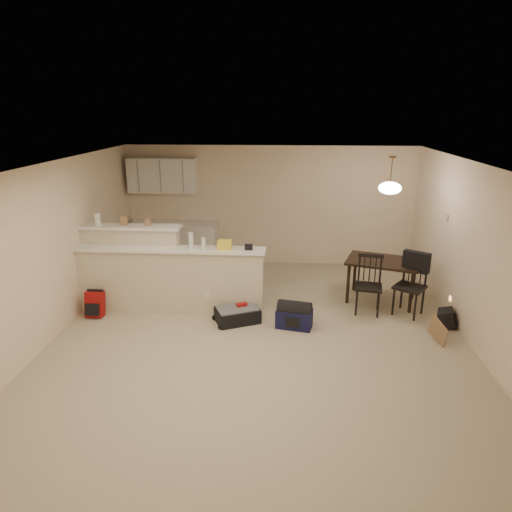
# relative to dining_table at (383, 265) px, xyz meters

# --- Properties ---
(room) EXTENTS (7.00, 7.02, 2.50)m
(room) POSITION_rel_dining_table_xyz_m (-2.02, -1.55, 0.60)
(room) COLOR #B6A78C
(room) RESTS_ON ground
(breakfast_bar) EXTENTS (3.08, 0.58, 1.39)m
(breakfast_bar) POSITION_rel_dining_table_xyz_m (-3.78, -0.57, -0.04)
(breakfast_bar) COLOR beige
(breakfast_bar) RESTS_ON ground
(upper_cabinets) EXTENTS (1.40, 0.34, 0.70)m
(upper_cabinets) POSITION_rel_dining_table_xyz_m (-4.22, 1.77, 1.25)
(upper_cabinets) COLOR white
(upper_cabinets) RESTS_ON room
(kitchen_counter) EXTENTS (1.80, 0.60, 0.90)m
(kitchen_counter) POSITION_rel_dining_table_xyz_m (-4.02, 1.64, -0.20)
(kitchen_counter) COLOR white
(kitchen_counter) RESTS_ON ground
(thermostat) EXTENTS (0.02, 0.12, 0.12)m
(thermostat) POSITION_rel_dining_table_xyz_m (0.96, 0.00, 0.85)
(thermostat) COLOR beige
(thermostat) RESTS_ON room
(jar) EXTENTS (0.10, 0.10, 0.20)m
(jar) POSITION_rel_dining_table_xyz_m (-4.74, -0.43, 0.84)
(jar) COLOR silver
(jar) RESTS_ON breakfast_bar
(cereal_box) EXTENTS (0.10, 0.07, 0.16)m
(cereal_box) POSITION_rel_dining_table_xyz_m (-4.30, -0.43, 0.82)
(cereal_box) COLOR #926F4B
(cereal_box) RESTS_ON breakfast_bar
(small_box) EXTENTS (0.08, 0.06, 0.12)m
(small_box) POSITION_rel_dining_table_xyz_m (-3.91, -0.43, 0.80)
(small_box) COLOR #926F4B
(small_box) RESTS_ON breakfast_bar
(bottle_a) EXTENTS (0.07, 0.07, 0.26)m
(bottle_a) POSITION_rel_dining_table_xyz_m (-3.17, -0.65, 0.57)
(bottle_a) COLOR silver
(bottle_a) RESTS_ON breakfast_bar
(bottle_b) EXTENTS (0.06, 0.06, 0.18)m
(bottle_b) POSITION_rel_dining_table_xyz_m (-2.97, -0.65, 0.53)
(bottle_b) COLOR silver
(bottle_b) RESTS_ON breakfast_bar
(bag_lump) EXTENTS (0.22, 0.18, 0.14)m
(bag_lump) POSITION_rel_dining_table_xyz_m (-2.63, -0.65, 0.51)
(bag_lump) COLOR #926F4B
(bag_lump) RESTS_ON breakfast_bar
(pouch) EXTENTS (0.12, 0.10, 0.08)m
(pouch) POSITION_rel_dining_table_xyz_m (-2.25, -0.65, 0.48)
(pouch) COLOR #926F4B
(pouch) RESTS_ON breakfast_bar
(dining_table) EXTENTS (1.38, 1.12, 0.74)m
(dining_table) POSITION_rel_dining_table_xyz_m (0.00, 0.00, 0.00)
(dining_table) COLOR black
(dining_table) RESTS_ON ground
(pendant_lamp) EXTENTS (0.36, 0.36, 0.62)m
(pendant_lamp) POSITION_rel_dining_table_xyz_m (-0.00, -0.00, 1.34)
(pendant_lamp) COLOR brown
(pendant_lamp) RESTS_ON room
(dining_chair_near) EXTENTS (0.49, 0.47, 0.96)m
(dining_chair_near) POSITION_rel_dining_table_xyz_m (-0.31, -0.51, -0.17)
(dining_chair_near) COLOR black
(dining_chair_near) RESTS_ON ground
(dining_chair_far) EXTENTS (0.60, 0.60, 1.01)m
(dining_chair_far) POSITION_rel_dining_table_xyz_m (0.33, -0.54, -0.15)
(dining_chair_far) COLOR black
(dining_chair_far) RESTS_ON ground
(suitcase) EXTENTS (0.78, 0.66, 0.22)m
(suitcase) POSITION_rel_dining_table_xyz_m (-2.41, -0.99, -0.54)
(suitcase) COLOR black
(suitcase) RESTS_ON ground
(red_backpack) EXTENTS (0.28, 0.18, 0.41)m
(red_backpack) POSITION_rel_dining_table_xyz_m (-4.72, -0.94, -0.45)
(red_backpack) COLOR #9D1112
(red_backpack) RESTS_ON ground
(navy_duffel) EXTENTS (0.58, 0.40, 0.29)m
(navy_duffel) POSITION_rel_dining_table_xyz_m (-1.51, -1.12, -0.51)
(navy_duffel) COLOR #121438
(navy_duffel) RESTS_ON ground
(black_daypack) EXTENTS (0.30, 0.36, 0.27)m
(black_daypack) POSITION_rel_dining_table_xyz_m (0.83, -0.94, -0.52)
(black_daypack) COLOR black
(black_daypack) RESTS_ON ground
(cardboard_sheet) EXTENTS (0.12, 0.42, 0.33)m
(cardboard_sheet) POSITION_rel_dining_table_xyz_m (0.54, -1.44, -0.49)
(cardboard_sheet) COLOR #926F4B
(cardboard_sheet) RESTS_ON ground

